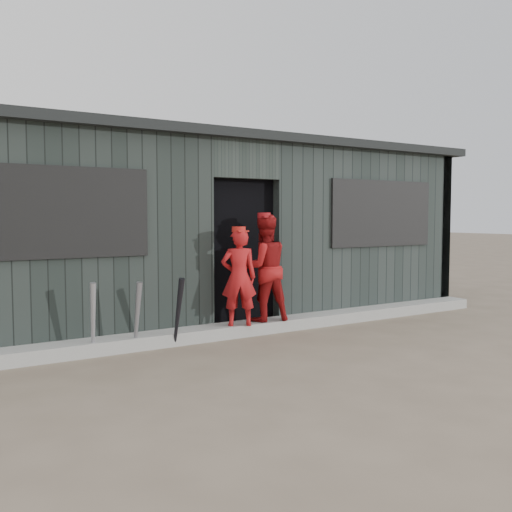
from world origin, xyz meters
TOP-DOWN VIEW (x-y plane):
  - ground at (0.00, 0.00)m, footprint 80.00×80.00m
  - curb at (0.00, 1.82)m, footprint 8.00×0.36m
  - bat_left at (-2.14, 1.68)m, footprint 0.10×0.19m
  - bat_mid at (-1.65, 1.66)m, footprint 0.11×0.19m
  - bat_right at (-1.20, 1.56)m, footprint 0.07×0.28m
  - player_red_left at (-0.32, 1.70)m, footprint 0.52×0.44m
  - player_red_right at (0.13, 1.82)m, footprint 0.75×0.63m
  - player_grey_back at (0.33, 2.45)m, footprint 0.64×0.46m
  - dugout at (-0.00, 3.50)m, footprint 8.30×3.30m

SIDE VIEW (x-z plane):
  - ground at x=0.00m, z-range 0.00..0.00m
  - curb at x=0.00m, z-range 0.00..0.15m
  - bat_mid at x=-1.65m, z-range 0.00..0.79m
  - bat_left at x=-2.14m, z-range 0.00..0.81m
  - bat_right at x=-1.20m, z-range 0.00..0.82m
  - player_grey_back at x=0.33m, z-range 0.00..1.23m
  - player_red_left at x=-0.32m, z-range 0.15..1.36m
  - player_red_right at x=0.13m, z-range 0.15..1.53m
  - dugout at x=0.00m, z-range -0.02..2.60m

